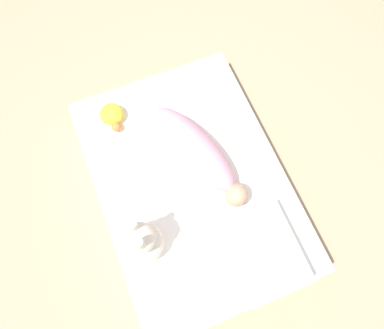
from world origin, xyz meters
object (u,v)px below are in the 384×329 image
Objects in this scene: pillow at (262,254)px; turtle_plush at (112,115)px; swaddled_baby at (196,151)px; bunny_plush at (142,242)px.

pillow reaches higher than turtle_plush.
swaddled_baby is at bearing -170.88° from pillow.
turtle_plush is (-0.86, -0.38, -0.01)m from pillow.
turtle_plush is at bearing -156.33° from pillow.
pillow is at bearing 23.67° from turtle_plush.
turtle_plush is at bearing 174.55° from bunny_plush.
pillow is 0.93m from turtle_plush.
pillow is 0.49m from bunny_plush.
swaddled_baby is 1.81× the size of bunny_plush.
swaddled_baby is at bearing 129.80° from bunny_plush.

